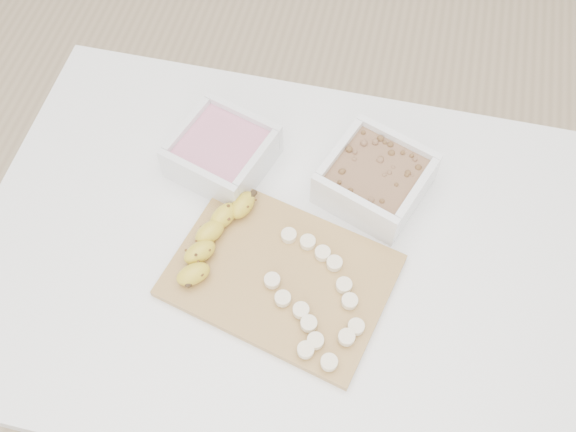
% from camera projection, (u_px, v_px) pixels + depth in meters
% --- Properties ---
extents(ground, '(3.50, 3.50, 0.00)m').
position_uv_depth(ground, '(285.00, 381.00, 1.68)').
color(ground, '#C6AD89').
rests_on(ground, ground).
extents(table, '(1.00, 0.70, 0.75)m').
position_uv_depth(table, '(284.00, 276.00, 1.11)').
color(table, white).
rests_on(table, ground).
extents(bowl_yogurt, '(0.19, 0.19, 0.07)m').
position_uv_depth(bowl_yogurt, '(222.00, 152.00, 1.08)').
color(bowl_yogurt, white).
rests_on(bowl_yogurt, table).
extents(bowl_granola, '(0.20, 0.20, 0.07)m').
position_uv_depth(bowl_granola, '(375.00, 178.00, 1.05)').
color(bowl_granola, white).
rests_on(bowl_granola, table).
extents(cutting_board, '(0.37, 0.31, 0.01)m').
position_uv_depth(cutting_board, '(281.00, 275.00, 1.00)').
color(cutting_board, tan).
rests_on(cutting_board, table).
extents(banana, '(0.13, 0.19, 0.03)m').
position_uv_depth(banana, '(214.00, 239.00, 1.00)').
color(banana, gold).
rests_on(banana, cutting_board).
extents(banana_slices, '(0.16, 0.21, 0.02)m').
position_uv_depth(banana_slices, '(317.00, 299.00, 0.96)').
color(banana_slices, '#FBEAC2').
rests_on(banana_slices, cutting_board).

